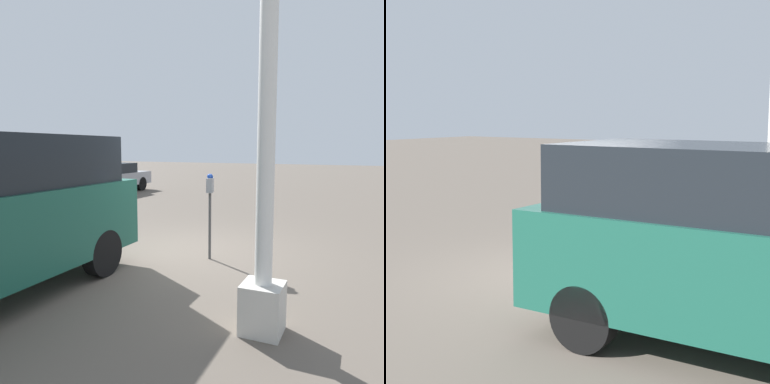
% 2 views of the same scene
% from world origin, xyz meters
% --- Properties ---
extents(ground_plane, '(80.00, 80.00, 0.00)m').
position_xyz_m(ground_plane, '(0.00, 0.00, 0.00)').
color(ground_plane, '#60564C').
extents(parking_meter_near, '(0.22, 0.15, 1.56)m').
position_xyz_m(parking_meter_near, '(0.17, 0.53, 1.15)').
color(parking_meter_near, '#4C4C4C').
rests_on(parking_meter_near, ground).
extents(lamp_post, '(0.44, 0.44, 5.14)m').
position_xyz_m(lamp_post, '(2.46, 2.07, 1.82)').
color(lamp_post, beige).
rests_on(lamp_post, ground).
extents(car_distant, '(3.92, 1.87, 1.32)m').
position_xyz_m(car_distant, '(-7.44, -7.30, 0.72)').
color(car_distant, '#9E9EA3').
rests_on(car_distant, ground).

